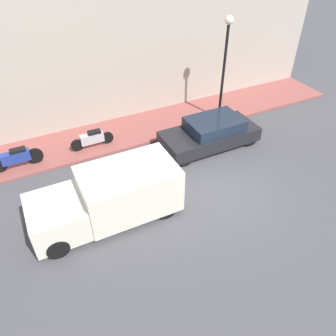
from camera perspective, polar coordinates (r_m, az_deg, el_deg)
name	(u,v)px	position (r m, az deg, el deg)	size (l,w,h in m)	color
ground_plane	(220,191)	(12.08, 9.03, -4.05)	(60.00, 60.00, 0.00)	#47474C
sidewalk	(158,124)	(15.73, -1.71, 7.75)	(2.60, 18.86, 0.10)	#934C47
building_facade	(143,40)	(15.55, -4.40, 21.36)	(0.30, 18.86, 7.08)	#B2A899
parked_car	(211,133)	(14.09, 7.43, 6.06)	(1.79, 4.14, 1.24)	black
delivery_van	(108,197)	(10.59, -10.38, -4.99)	(1.91, 4.70, 1.74)	silver
motorcycle_blue	(16,158)	(13.89, -24.93, 1.63)	(0.30, 1.99, 0.83)	navy
scooter_silver	(92,139)	(14.16, -13.04, 5.01)	(0.30, 1.83, 0.75)	#B7B7BF
streetlamp	(226,52)	(14.98, 10.01, 19.29)	(0.37, 0.37, 4.65)	black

